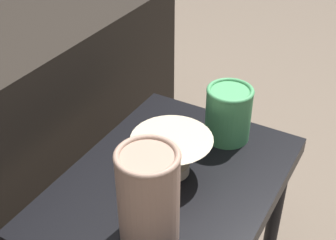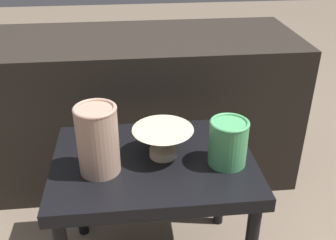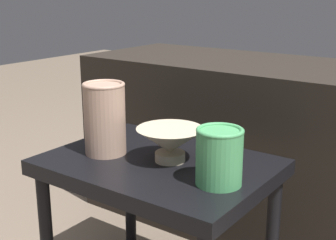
# 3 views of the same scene
# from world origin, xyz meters

# --- Properties ---
(table) EXTENTS (0.58, 0.43, 0.43)m
(table) POSITION_xyz_m (0.00, 0.00, 0.38)
(table) COLOR black
(table) RESTS_ON ground_plane
(couch_backdrop) EXTENTS (1.25, 0.50, 0.62)m
(couch_backdrop) POSITION_xyz_m (0.00, 0.58, 0.31)
(couch_backdrop) COLOR black
(couch_backdrop) RESTS_ON ground_plane
(bowl) EXTENTS (0.17, 0.17, 0.09)m
(bowl) POSITION_xyz_m (0.03, 0.01, 0.49)
(bowl) COLOR #C1B293
(bowl) RESTS_ON table
(vase_textured_left) EXTENTS (0.11, 0.11, 0.19)m
(vase_textured_left) POSITION_xyz_m (-0.15, -0.04, 0.53)
(vase_textured_left) COLOR tan
(vase_textured_left) RESTS_ON table
(vase_colorful_right) EXTENTS (0.11, 0.11, 0.13)m
(vase_colorful_right) POSITION_xyz_m (0.20, -0.04, 0.50)
(vase_colorful_right) COLOR #47995B
(vase_colorful_right) RESTS_ON table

